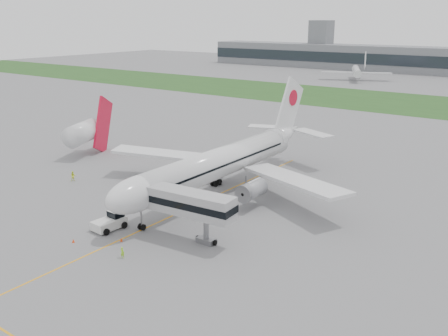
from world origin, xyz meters
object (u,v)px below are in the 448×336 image
Objects in this scene: airliner at (224,161)px; jet_bridge at (178,201)px; pushback_tug at (111,221)px; ground_crew_near at (122,252)px; neighbor_aircraft at (85,132)px.

airliner is 19.87m from jet_bridge.
pushback_tug is 11.33m from jet_bridge.
neighbor_aircraft reaches higher than ground_crew_near.
airliner is 11.00× the size of pushback_tug.
pushback_tug reaches higher than ground_crew_near.
jet_bridge is (10.04, 3.11, 4.25)m from pushback_tug.
airliner reaches higher than jet_bridge.
pushback_tug is 9.89m from ground_crew_near.
pushback_tug is at bearing -58.47° from neighbor_aircraft.
jet_bridge reaches higher than ground_crew_near.
airliner is 28.28m from ground_crew_near.
jet_bridge is at bearing -72.24° from airliner.
airliner is at bearing -89.97° from ground_crew_near.
neighbor_aircraft is at bearing 176.56° from airliner.
ground_crew_near is 52.68m from neighbor_aircraft.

